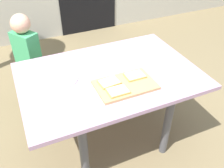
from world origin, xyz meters
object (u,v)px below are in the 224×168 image
(plate_white_left, at_px, (63,79))
(pizza_slice_near_left, at_px, (118,91))
(child_left, at_px, (28,55))
(pizza_slice_far_right, at_px, (135,75))
(dining_table, at_px, (110,83))
(cutting_board, at_px, (125,85))
(pizza_slice_far_left, at_px, (109,82))

(plate_white_left, bearing_deg, pizza_slice_near_left, -46.70)
(pizza_slice_near_left, bearing_deg, child_left, 114.41)
(pizza_slice_far_right, height_order, child_left, child_left)
(dining_table, bearing_deg, plate_white_left, 168.18)
(cutting_board, xyz_separation_m, pizza_slice_far_left, (-0.10, 0.05, 0.02))
(cutting_board, distance_m, plate_white_left, 0.46)
(cutting_board, bearing_deg, pizza_slice_far_left, 152.79)
(cutting_board, relative_size, plate_white_left, 1.90)
(dining_table, height_order, pizza_slice_far_right, pizza_slice_far_right)
(pizza_slice_near_left, xyz_separation_m, plate_white_left, (-0.30, 0.32, -0.02))
(dining_table, relative_size, pizza_slice_far_left, 8.75)
(cutting_board, xyz_separation_m, child_left, (-0.56, 0.97, -0.14))
(dining_table, distance_m, pizza_slice_far_left, 0.19)
(pizza_slice_far_left, xyz_separation_m, plate_white_left, (-0.29, 0.21, -0.02))
(pizza_slice_near_left, distance_m, child_left, 1.15)
(plate_white_left, xyz_separation_m, child_left, (-0.17, 0.71, -0.14))
(pizza_slice_far_left, bearing_deg, plate_white_left, 144.36)
(pizza_slice_far_right, xyz_separation_m, pizza_slice_far_left, (-0.20, -0.00, 0.00))
(pizza_slice_far_right, distance_m, pizza_slice_far_left, 0.20)
(child_left, bearing_deg, dining_table, -56.88)
(cutting_board, height_order, child_left, child_left)
(pizza_slice_near_left, height_order, pizza_slice_far_left, same)
(plate_white_left, height_order, child_left, child_left)
(dining_table, bearing_deg, pizza_slice_near_left, -100.15)
(dining_table, distance_m, pizza_slice_near_left, 0.28)
(pizza_slice_near_left, relative_size, child_left, 0.15)
(pizza_slice_far_left, height_order, plate_white_left, pizza_slice_far_left)
(pizza_slice_near_left, bearing_deg, plate_white_left, 133.30)
(dining_table, xyz_separation_m, plate_white_left, (-0.34, 0.07, 0.09))
(dining_table, height_order, cutting_board, cutting_board)
(dining_table, xyz_separation_m, pizza_slice_far_left, (-0.06, -0.13, 0.12))
(child_left, bearing_deg, cutting_board, -60.23)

